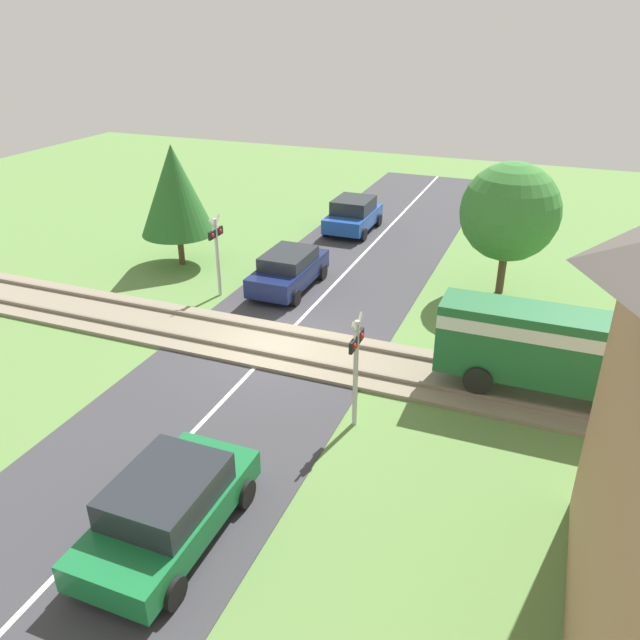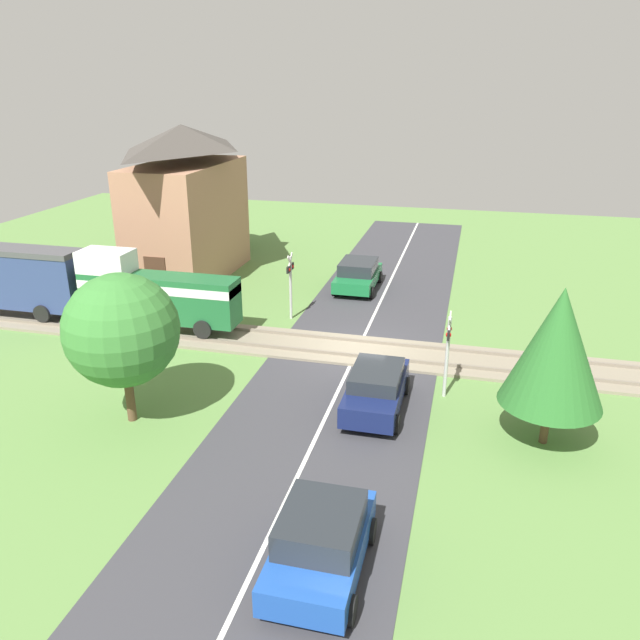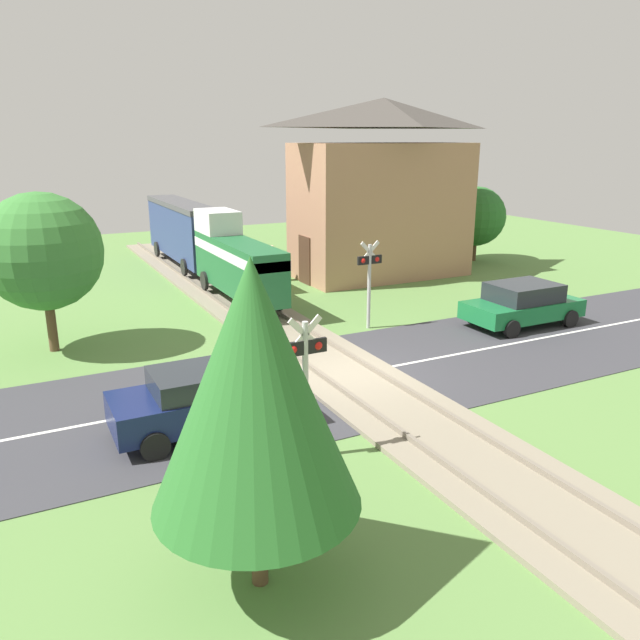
# 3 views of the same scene
# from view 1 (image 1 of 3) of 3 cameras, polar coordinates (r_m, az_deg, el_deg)

# --- Properties ---
(ground_plane) EXTENTS (60.00, 60.00, 0.00)m
(ground_plane) POSITION_cam_1_polar(r_m,az_deg,el_deg) (19.18, -4.16, -2.50)
(ground_plane) COLOR #5B8442
(road_surface) EXTENTS (48.00, 6.40, 0.02)m
(road_surface) POSITION_cam_1_polar(r_m,az_deg,el_deg) (19.18, -4.16, -2.47)
(road_surface) COLOR #38383D
(road_surface) RESTS_ON ground_plane
(track_bed) EXTENTS (2.80, 48.00, 0.24)m
(track_bed) POSITION_cam_1_polar(r_m,az_deg,el_deg) (19.15, -4.16, -2.32)
(track_bed) COLOR gray
(track_bed) RESTS_ON ground_plane
(car_near_crossing) EXTENTS (3.97, 1.85, 1.44)m
(car_near_crossing) POSITION_cam_1_polar(r_m,az_deg,el_deg) (22.95, -2.88, 4.64)
(car_near_crossing) COLOR #141E4C
(car_near_crossing) RESTS_ON ground_plane
(car_far_side) EXTENTS (4.06, 2.04, 1.48)m
(car_far_side) POSITION_cam_1_polar(r_m,az_deg,el_deg) (12.69, -13.69, -16.25)
(car_far_side) COLOR #197038
(car_far_side) RESTS_ON ground_plane
(car_behind_queue) EXTENTS (3.64, 1.98, 1.57)m
(car_behind_queue) POSITION_cam_1_polar(r_m,az_deg,el_deg) (29.43, 3.06, 9.61)
(car_behind_queue) COLOR #1E4CA8
(car_behind_queue) RESTS_ON ground_plane
(crossing_signal_west_approach) EXTENTS (0.90, 0.18, 2.97)m
(crossing_signal_west_approach) POSITION_cam_1_polar(r_m,az_deg,el_deg) (22.29, -9.44, 6.79)
(crossing_signal_west_approach) COLOR #B7B7B7
(crossing_signal_west_approach) RESTS_ON ground_plane
(crossing_signal_east_approach) EXTENTS (0.90, 0.18, 2.97)m
(crossing_signal_east_approach) POSITION_cam_1_polar(r_m,az_deg,el_deg) (14.75, 3.32, -3.39)
(crossing_signal_east_approach) COLOR #B7B7B7
(crossing_signal_east_approach) RESTS_ON ground_plane
(tree_roadside_hedge) EXTENTS (3.44, 3.44, 4.76)m
(tree_roadside_hedge) POSITION_cam_1_polar(r_m,az_deg,el_deg) (22.83, 16.97, 9.42)
(tree_roadside_hedge) COLOR brown
(tree_roadside_hedge) RESTS_ON ground_plane
(tree_beyond_track) EXTENTS (2.91, 2.91, 4.81)m
(tree_beyond_track) POSITION_cam_1_polar(r_m,az_deg,el_deg) (25.31, -13.13, 11.50)
(tree_beyond_track) COLOR brown
(tree_beyond_track) RESTS_ON ground_plane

